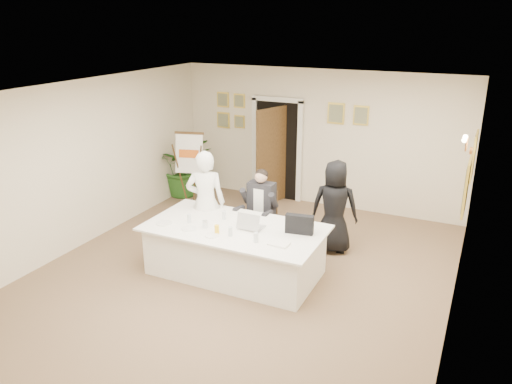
{
  "coord_description": "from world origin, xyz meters",
  "views": [
    {
      "loc": [
        3.13,
        -6.06,
        3.76
      ],
      "look_at": [
        -0.03,
        0.6,
        1.16
      ],
      "focal_mm": 35.0,
      "sensor_mm": 36.0,
      "label": 1
    }
  ],
  "objects_px": {
    "conference_table": "(235,250)",
    "laptop_bag": "(299,224)",
    "standing_woman": "(335,207)",
    "laptop": "(252,219)",
    "flip_chart": "(191,174)",
    "standing_man": "(206,202)",
    "oj_glass": "(217,229)",
    "paper_stack": "(279,244)",
    "steel_jug": "(205,224)",
    "potted_palm": "(184,166)",
    "seated_man": "(260,209)"
  },
  "relations": [
    {
      "from": "conference_table",
      "to": "laptop_bag",
      "type": "relative_size",
      "value": 6.57
    },
    {
      "from": "standing_woman",
      "to": "laptop",
      "type": "bearing_deg",
      "value": 46.64
    },
    {
      "from": "flip_chart",
      "to": "standing_woman",
      "type": "bearing_deg",
      "value": -11.37
    },
    {
      "from": "standing_man",
      "to": "oj_glass",
      "type": "distance_m",
      "value": 1.04
    },
    {
      "from": "standing_man",
      "to": "standing_woman",
      "type": "xyz_separation_m",
      "value": [
        1.9,
        0.94,
        -0.09
      ]
    },
    {
      "from": "paper_stack",
      "to": "oj_glass",
      "type": "distance_m",
      "value": 0.97
    },
    {
      "from": "flip_chart",
      "to": "laptop",
      "type": "relative_size",
      "value": 4.26
    },
    {
      "from": "flip_chart",
      "to": "standing_man",
      "type": "relative_size",
      "value": 0.9
    },
    {
      "from": "laptop_bag",
      "to": "steel_jug",
      "type": "height_order",
      "value": "laptop_bag"
    },
    {
      "from": "paper_stack",
      "to": "laptop",
      "type": "bearing_deg",
      "value": 147.89
    },
    {
      "from": "potted_palm",
      "to": "laptop_bag",
      "type": "xyz_separation_m",
      "value": [
        3.65,
        -2.53,
        0.25
      ]
    },
    {
      "from": "paper_stack",
      "to": "oj_glass",
      "type": "bearing_deg",
      "value": -177.79
    },
    {
      "from": "standing_man",
      "to": "laptop_bag",
      "type": "bearing_deg",
      "value": 147.94
    },
    {
      "from": "conference_table",
      "to": "standing_woman",
      "type": "bearing_deg",
      "value": 51.81
    },
    {
      "from": "flip_chart",
      "to": "steel_jug",
      "type": "height_order",
      "value": "flip_chart"
    },
    {
      "from": "steel_jug",
      "to": "laptop_bag",
      "type": "bearing_deg",
      "value": 16.67
    },
    {
      "from": "seated_man",
      "to": "laptop_bag",
      "type": "distance_m",
      "value": 1.3
    },
    {
      "from": "laptop_bag",
      "to": "paper_stack",
      "type": "height_order",
      "value": "laptop_bag"
    },
    {
      "from": "standing_man",
      "to": "standing_woman",
      "type": "height_order",
      "value": "standing_man"
    },
    {
      "from": "conference_table",
      "to": "seated_man",
      "type": "relative_size",
      "value": 1.9
    },
    {
      "from": "conference_table",
      "to": "laptop_bag",
      "type": "height_order",
      "value": "laptop_bag"
    },
    {
      "from": "seated_man",
      "to": "laptop_bag",
      "type": "bearing_deg",
      "value": -40.21
    },
    {
      "from": "paper_stack",
      "to": "potted_palm",
      "type": "bearing_deg",
      "value": 139.54
    },
    {
      "from": "seated_man",
      "to": "laptop_bag",
      "type": "height_order",
      "value": "seated_man"
    },
    {
      "from": "conference_table",
      "to": "flip_chart",
      "type": "bearing_deg",
      "value": 135.22
    },
    {
      "from": "steel_jug",
      "to": "laptop",
      "type": "bearing_deg",
      "value": 25.07
    },
    {
      "from": "steel_jug",
      "to": "potted_palm",
      "type": "bearing_deg",
      "value": 128.08
    },
    {
      "from": "standing_man",
      "to": "paper_stack",
      "type": "distance_m",
      "value": 1.8
    },
    {
      "from": "conference_table",
      "to": "laptop",
      "type": "height_order",
      "value": "laptop"
    },
    {
      "from": "standing_woman",
      "to": "steel_jug",
      "type": "height_order",
      "value": "standing_woman"
    },
    {
      "from": "oj_glass",
      "to": "steel_jug",
      "type": "bearing_deg",
      "value": 156.49
    },
    {
      "from": "paper_stack",
      "to": "laptop_bag",
      "type": "bearing_deg",
      "value": 76.49
    },
    {
      "from": "standing_man",
      "to": "paper_stack",
      "type": "height_order",
      "value": "standing_man"
    },
    {
      "from": "laptop_bag",
      "to": "flip_chart",
      "type": "bearing_deg",
      "value": 139.47
    },
    {
      "from": "oj_glass",
      "to": "potted_palm",
      "type": "bearing_deg",
      "value": 130.08
    },
    {
      "from": "flip_chart",
      "to": "oj_glass",
      "type": "bearing_deg",
      "value": -50.63
    },
    {
      "from": "seated_man",
      "to": "oj_glass",
      "type": "bearing_deg",
      "value": -94.95
    },
    {
      "from": "standing_man",
      "to": "laptop",
      "type": "distance_m",
      "value": 1.1
    },
    {
      "from": "conference_table",
      "to": "seated_man",
      "type": "height_order",
      "value": "seated_man"
    },
    {
      "from": "standing_man",
      "to": "potted_palm",
      "type": "height_order",
      "value": "standing_man"
    },
    {
      "from": "seated_man",
      "to": "laptop",
      "type": "relative_size",
      "value": 3.79
    },
    {
      "from": "standing_man",
      "to": "steel_jug",
      "type": "distance_m",
      "value": 0.79
    },
    {
      "from": "conference_table",
      "to": "standing_man",
      "type": "relative_size",
      "value": 1.53
    },
    {
      "from": "flip_chart",
      "to": "steel_jug",
      "type": "relative_size",
      "value": 14.41
    },
    {
      "from": "seated_man",
      "to": "standing_man",
      "type": "height_order",
      "value": "standing_man"
    },
    {
      "from": "laptop",
      "to": "paper_stack",
      "type": "height_order",
      "value": "laptop"
    },
    {
      "from": "laptop_bag",
      "to": "paper_stack",
      "type": "distance_m",
      "value": 0.51
    },
    {
      "from": "conference_table",
      "to": "oj_glass",
      "type": "xyz_separation_m",
      "value": [
        -0.12,
        -0.32,
        0.45
      ]
    },
    {
      "from": "flip_chart",
      "to": "laptop_bag",
      "type": "height_order",
      "value": "flip_chart"
    },
    {
      "from": "flip_chart",
      "to": "standing_woman",
      "type": "height_order",
      "value": "flip_chart"
    }
  ]
}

